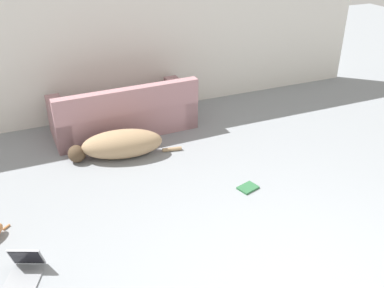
{
  "coord_description": "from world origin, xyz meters",
  "views": [
    {
      "loc": [
        -1.66,
        -1.68,
        2.83
      ],
      "look_at": [
        -0.15,
        1.87,
        0.72
      ],
      "focal_mm": 40.0,
      "sensor_mm": 36.0,
      "label": 1
    }
  ],
  "objects_px": {
    "dog": "(120,145)",
    "laptop_open": "(25,267)",
    "couch": "(124,114)",
    "book_green": "(248,188)"
  },
  "relations": [
    {
      "from": "dog",
      "to": "laptop_open",
      "type": "distance_m",
      "value": 2.12
    },
    {
      "from": "couch",
      "to": "dog",
      "type": "distance_m",
      "value": 0.78
    },
    {
      "from": "dog",
      "to": "book_green",
      "type": "bearing_deg",
      "value": 142.34
    },
    {
      "from": "laptop_open",
      "to": "book_green",
      "type": "bearing_deg",
      "value": 32.34
    },
    {
      "from": "laptop_open",
      "to": "dog",
      "type": "bearing_deg",
      "value": 75.84
    },
    {
      "from": "dog",
      "to": "book_green",
      "type": "height_order",
      "value": "dog"
    },
    {
      "from": "book_green",
      "to": "couch",
      "type": "bearing_deg",
      "value": 114.27
    },
    {
      "from": "couch",
      "to": "book_green",
      "type": "xyz_separation_m",
      "value": [
        0.91,
        -2.02,
        -0.25
      ]
    },
    {
      "from": "couch",
      "to": "book_green",
      "type": "height_order",
      "value": "couch"
    },
    {
      "from": "book_green",
      "to": "laptop_open",
      "type": "bearing_deg",
      "value": -171.18
    }
  ]
}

